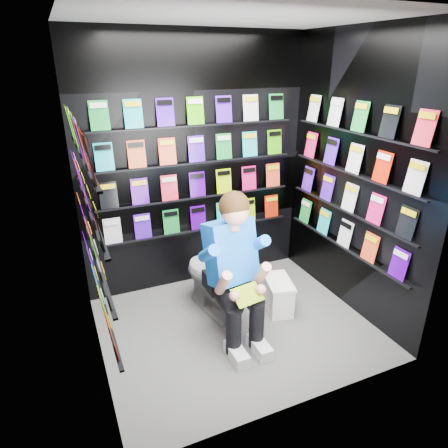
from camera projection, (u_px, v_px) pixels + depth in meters
name	position (u px, v px, depth m)	size (l,w,h in m)	color
floor	(236.00, 327.00, 3.74)	(2.40, 2.40, 0.00)	slate
ceiling	(240.00, 15.00, 2.74)	(2.40, 2.40, 0.00)	white
wall_back	(196.00, 167.00, 4.09)	(2.40, 0.04, 2.60)	black
wall_front	(309.00, 243.00, 2.39)	(2.40, 0.04, 2.60)	black
wall_left	(83.00, 216.00, 2.80)	(0.04, 2.00, 2.60)	black
wall_right	(355.00, 179.00, 3.68)	(0.04, 2.00, 2.60)	black
comics_back	(197.00, 167.00, 4.06)	(2.10, 0.06, 1.37)	#F34C22
comics_left	(88.00, 215.00, 2.81)	(0.06, 1.70, 1.37)	#F34C22
comics_right	(352.00, 178.00, 3.67)	(0.06, 1.70, 1.37)	#F34C22
toilet	(213.00, 276.00, 3.88)	(0.42, 0.75, 0.73)	white
longbox	(278.00, 296.00, 3.95)	(0.22, 0.39, 0.29)	white
longbox_lid	(279.00, 282.00, 3.89)	(0.24, 0.41, 0.03)	white
reader	(230.00, 252.00, 3.40)	(0.56, 0.82, 1.51)	blue
held_comic	(248.00, 295.00, 3.18)	(0.25, 0.01, 0.17)	green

